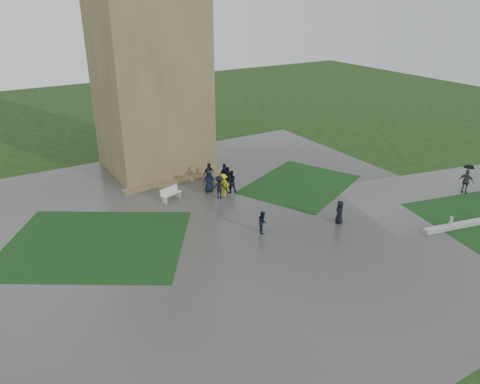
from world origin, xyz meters
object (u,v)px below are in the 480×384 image
pedestrian_near (340,212)px  pedestrian_mid (263,222)px  bench (170,193)px  tower (149,65)px  pedestrian_path (467,178)px

pedestrian_near → pedestrian_mid: bearing=-54.0°
bench → pedestrian_near: size_ratio=1.10×
bench → pedestrian_mid: bearing=-87.6°
tower → pedestrian_near: 19.78m
tower → pedestrian_mid: size_ratio=12.09×
bench → pedestrian_path: 22.88m
pedestrian_path → pedestrian_near: bearing=174.0°
bench → pedestrian_path: (20.19, -10.75, 0.72)m
pedestrian_mid → pedestrian_near: bearing=-81.4°
pedestrian_mid → pedestrian_path: size_ratio=0.63×
tower → bench: size_ratio=10.15×
tower → pedestrian_near: bearing=-68.6°
tower → pedestrian_path: 26.93m
tower → bench: 11.31m
bench → pedestrian_near: pedestrian_near is taller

